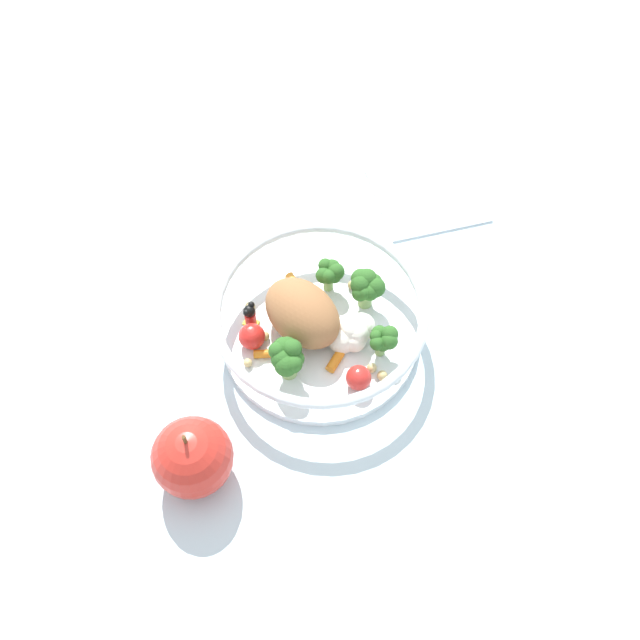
{
  "coord_description": "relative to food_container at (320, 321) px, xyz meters",
  "views": [
    {
      "loc": [
        0.22,
        0.3,
        0.67
      ],
      "look_at": [
        -0.01,
        -0.01,
        0.03
      ],
      "focal_mm": 39.13,
      "sensor_mm": 36.0,
      "label": 1
    }
  ],
  "objects": [
    {
      "name": "folded_napkin",
      "position": [
        -0.23,
        -0.09,
        -0.03
      ],
      "size": [
        0.17,
        0.17,
        0.01
      ],
      "primitive_type": "cube",
      "rotation": [
        0.0,
        0.0,
        -0.37
      ],
      "color": "white",
      "rests_on": "ground_plane"
    },
    {
      "name": "ground_plane",
      "position": [
        0.0,
        0.01,
        -0.03
      ],
      "size": [
        2.4,
        2.4,
        0.0
      ],
      "primitive_type": "plane",
      "color": "silver"
    },
    {
      "name": "loose_apple",
      "position": [
        0.19,
        0.06,
        0.01
      ],
      "size": [
        0.08,
        0.08,
        0.09
      ],
      "color": "red",
      "rests_on": "ground_plane"
    },
    {
      "name": "food_container",
      "position": [
        0.0,
        0.0,
        0.0
      ],
      "size": [
        0.23,
        0.23,
        0.07
      ],
      "color": "white",
      "rests_on": "ground_plane"
    }
  ]
}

